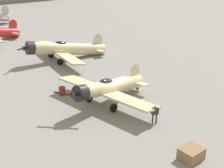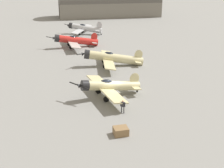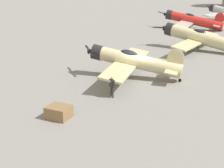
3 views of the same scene
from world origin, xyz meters
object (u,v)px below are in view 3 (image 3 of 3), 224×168
at_px(airplane_far_line, 192,20).
at_px(airplane_foreground, 132,61).
at_px(fuel_drum, 127,59).
at_px(ground_crew_mechanic, 112,85).
at_px(airplane_mid_apron, 203,39).
at_px(equipment_crate, 59,112).

bearing_deg(airplane_far_line, airplane_foreground, 89.92).
xyz_separation_m(airplane_foreground, fuel_drum, (0.22, 4.99, -1.17)).
distance_m(airplane_foreground, ground_crew_mechanic, 5.45).
bearing_deg(airplane_foreground, airplane_mid_apron, -113.65).
bearing_deg(equipment_crate, fuel_drum, 64.53).
height_order(airplane_far_line, equipment_crate, airplane_far_line).
bearing_deg(ground_crew_mechanic, airplane_far_line, -142.71).
relative_size(airplane_far_line, fuel_drum, 14.73).
distance_m(airplane_mid_apron, airplane_far_line, 16.50).
bearing_deg(fuel_drum, equipment_crate, -115.47).
height_order(airplane_foreground, airplane_far_line, airplane_far_line).
height_order(airplane_far_line, fuel_drum, airplane_far_line).
relative_size(ground_crew_mechanic, equipment_crate, 0.86).
xyz_separation_m(ground_crew_mechanic, equipment_crate, (-3.86, -3.44, -0.61)).
distance_m(ground_crew_mechanic, fuel_drum, 10.24).
bearing_deg(fuel_drum, airplane_foreground, -92.52).
bearing_deg(airplane_mid_apron, airplane_foreground, 83.50).
height_order(airplane_foreground, fuel_drum, airplane_foreground).
distance_m(airplane_foreground, fuel_drum, 5.14).
height_order(airplane_mid_apron, fuel_drum, airplane_mid_apron).
distance_m(airplane_foreground, airplane_far_line, 29.80).
height_order(airplane_mid_apron, airplane_far_line, airplane_far_line).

